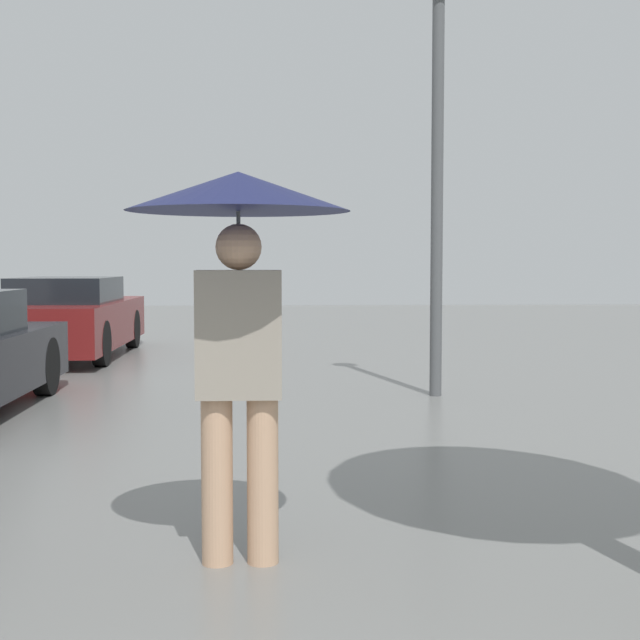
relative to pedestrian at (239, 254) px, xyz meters
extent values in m
cylinder|color=tan|center=(-0.11, 0.00, -1.11)|extent=(0.16, 0.16, 0.83)
cylinder|color=tan|center=(0.11, 0.00, -1.11)|extent=(0.16, 0.16, 0.83)
cube|color=gray|center=(0.00, 0.00, -0.39)|extent=(0.41, 0.24, 0.62)
sphere|color=tan|center=(0.00, 0.00, 0.04)|extent=(0.22, 0.22, 0.22)
cylinder|color=#515456|center=(0.00, 0.00, -0.12)|extent=(0.02, 0.02, 0.66)
cone|color=#191E4C|center=(0.00, 0.00, 0.30)|extent=(1.09, 1.09, 0.19)
cylinder|color=black|center=(-2.39, 5.72, -1.20)|extent=(0.18, 0.65, 0.65)
cube|color=maroon|center=(-3.04, 9.90, -1.00)|extent=(1.65, 4.57, 0.69)
cube|color=black|center=(-3.04, 9.67, -0.46)|extent=(1.40, 2.06, 0.38)
cylinder|color=black|center=(-3.78, 11.32, -1.19)|extent=(0.18, 0.66, 0.66)
cylinder|color=black|center=(-2.30, 11.32, -1.19)|extent=(0.18, 0.66, 0.66)
cylinder|color=black|center=(-2.30, 8.48, -1.19)|extent=(0.18, 0.66, 0.66)
cylinder|color=#515456|center=(1.97, 5.46, 0.68)|extent=(0.13, 0.13, 4.40)
camera|label=1|loc=(0.17, -4.33, -0.04)|focal=50.00mm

